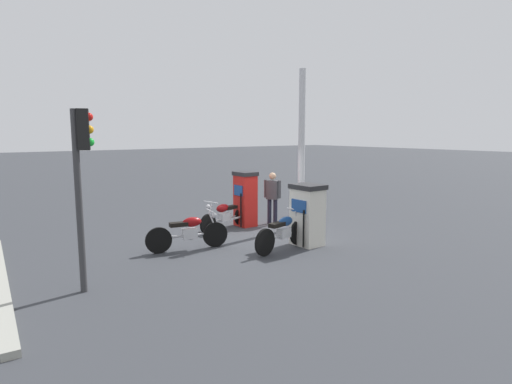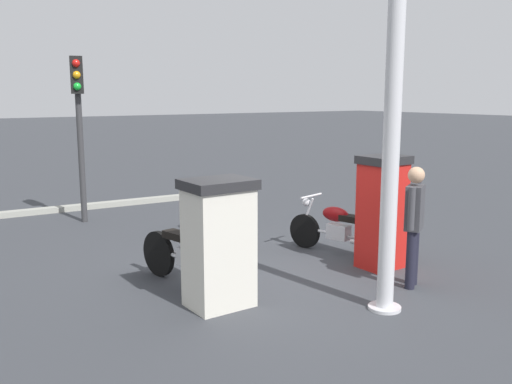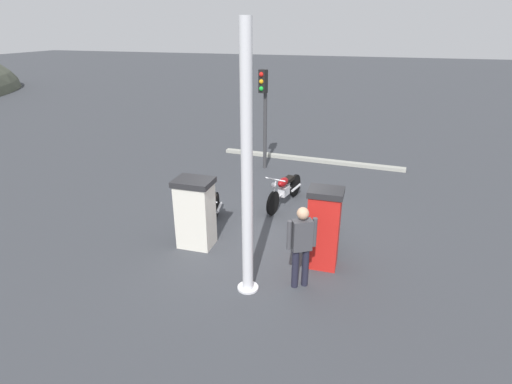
{
  "view_description": "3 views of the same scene",
  "coord_description": "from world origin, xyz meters",
  "views": [
    {
      "loc": [
        6.8,
        9.27,
        2.91
      ],
      "look_at": [
        0.06,
        0.03,
        1.28
      ],
      "focal_mm": 29.71,
      "sensor_mm": 36.0,
      "label": 1
    },
    {
      "loc": [
        -6.28,
        4.68,
        2.58
      ],
      "look_at": [
        0.77,
        -0.04,
        1.09
      ],
      "focal_mm": 39.09,
      "sensor_mm": 36.0,
      "label": 2
    },
    {
      "loc": [
        -7.78,
        -2.2,
        4.62
      ],
      "look_at": [
        0.03,
        0.2,
        1.2
      ],
      "focal_mm": 28.12,
      "sensor_mm": 36.0,
      "label": 3
    }
  ],
  "objects": [
    {
      "name": "fuel_pump_near",
      "position": [
        -0.58,
        -1.4,
        0.86
      ],
      "size": [
        0.6,
        0.69,
        1.7
      ],
      "color": "red",
      "rests_on": "ground"
    },
    {
      "name": "motorcycle_far_pump",
      "position": [
        0.22,
        1.4,
        0.46
      ],
      "size": [
        1.96,
        0.63,
        0.97
      ],
      "color": "black",
      "rests_on": "ground"
    },
    {
      "name": "canopy_support_pole",
      "position": [
        -1.81,
        -0.21,
        2.3
      ],
      "size": [
        0.4,
        0.4,
        4.75
      ],
      "color": "silver",
      "rests_on": "ground"
    },
    {
      "name": "roadside_traffic_light",
      "position": [
        4.89,
        1.41,
        2.28
      ],
      "size": [
        0.4,
        0.29,
        3.31
      ],
      "color": "#38383A",
      "rests_on": "ground"
    },
    {
      "name": "attendant_person",
      "position": [
        -1.43,
        -1.12,
        0.94
      ],
      "size": [
        0.37,
        0.54,
        1.64
      ],
      "color": "#1E1E2D",
      "rests_on": "ground"
    },
    {
      "name": "fuel_pump_far",
      "position": [
        -0.58,
        1.41,
        0.8
      ],
      "size": [
        0.69,
        0.83,
        1.58
      ],
      "color": "silver",
      "rests_on": "ground"
    },
    {
      "name": "ground_plane",
      "position": [
        0.0,
        0.0,
        0.0
      ],
      "size": [
        120.0,
        120.0,
        0.0
      ],
      "primitive_type": "plane",
      "color": "#383A3F"
    },
    {
      "name": "motorcycle_extra",
      "position": [
        2.12,
        0.03,
        0.46
      ],
      "size": [
        2.04,
        0.71,
        0.96
      ],
      "color": "black",
      "rests_on": "ground"
    },
    {
      "name": "road_edge_kerb",
      "position": [
        6.16,
        0.0,
        0.06
      ],
      "size": [
        0.61,
        6.64,
        0.12
      ],
      "color": "#9E9E93",
      "rests_on": "ground"
    },
    {
      "name": "motorcycle_near_pump",
      "position": [
        0.23,
        -1.31,
        0.44
      ],
      "size": [
        1.99,
        0.73,
        0.93
      ],
      "color": "black",
      "rests_on": "ground"
    }
  ]
}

